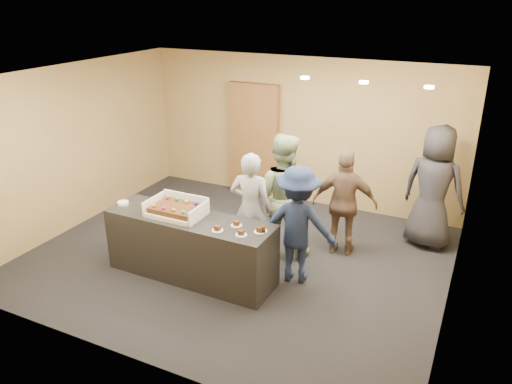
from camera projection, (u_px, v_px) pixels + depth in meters
room at (236, 173)px, 7.07m from camera, size 6.04×6.00×2.70m
serving_counter at (191, 247)px, 6.92m from camera, size 2.41×0.74×0.90m
storage_cabinet at (254, 140)px, 9.54m from camera, size 0.99×0.15×2.18m
cake_box at (177, 211)px, 6.84m from camera, size 0.76×0.52×0.22m
sheet_cake at (176, 208)px, 6.79m from camera, size 0.65×0.45×0.12m
plate_stack at (123, 203)px, 7.16m from camera, size 0.16×0.16×0.04m
slice_a at (218, 229)px, 6.37m from camera, size 0.15×0.15×0.07m
slice_b at (236, 224)px, 6.51m from camera, size 0.15×0.15×0.07m
slice_c at (241, 233)px, 6.26m from camera, size 0.15×0.15×0.07m
slice_d at (262, 229)px, 6.36m from camera, size 0.15×0.15×0.07m
slice_e at (260, 230)px, 6.34m from camera, size 0.15×0.15×0.07m
person_server_grey at (251, 209)px, 7.15m from camera, size 0.67×0.50×1.69m
person_sage_man at (282, 196)px, 7.36m from camera, size 1.04×0.89×1.89m
person_navy_man at (297, 225)px, 6.70m from camera, size 1.16×0.79×1.66m
person_brown_extra at (345, 203)px, 7.41m from camera, size 1.01×0.55×1.64m
person_dark_suit at (434, 187)px, 7.60m from camera, size 1.07×0.82×1.94m
ceiling_spotlights at (364, 82)px, 6.35m from camera, size 1.72×0.12×0.03m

